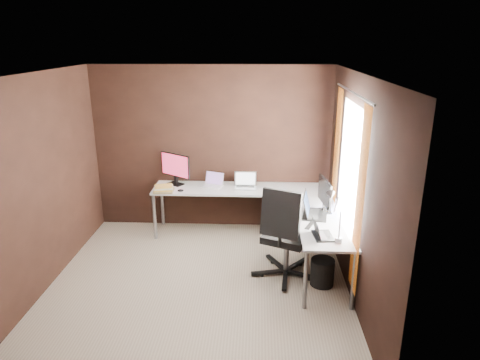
# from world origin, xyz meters

# --- Properties ---
(room) EXTENTS (3.60, 3.60, 2.50)m
(room) POSITION_xyz_m (0.34, 0.07, 1.28)
(room) COLOR tan
(room) RESTS_ON ground
(desk) EXTENTS (2.65, 2.25, 0.73)m
(desk) POSITION_xyz_m (0.84, 1.04, 0.68)
(desk) COLOR white
(desk) RESTS_ON ground
(drawer_pedestal) EXTENTS (0.42, 0.50, 0.60)m
(drawer_pedestal) POSITION_xyz_m (1.43, 1.15, 0.30)
(drawer_pedestal) COLOR white
(drawer_pedestal) RESTS_ON ground
(monitor_left) EXTENTS (0.48, 0.32, 0.48)m
(monitor_left) POSITION_xyz_m (-0.54, 1.64, 1.00)
(monitor_left) COLOR black
(monitor_left) RESTS_ON desk
(monitor_right) EXTENTS (0.15, 0.53, 0.43)m
(monitor_right) POSITION_xyz_m (1.56, 0.63, 0.98)
(monitor_right) COLOR black
(monitor_right) RESTS_ON desk
(laptop_white) EXTENTS (0.35, 0.31, 0.20)m
(laptop_white) POSITION_xyz_m (0.03, 1.58, 0.77)
(laptop_white) COLOR white
(laptop_white) RESTS_ON desk
(laptop_silver) EXTENTS (0.33, 0.24, 0.22)m
(laptop_silver) POSITION_xyz_m (0.52, 1.54, 0.78)
(laptop_silver) COLOR silver
(laptop_silver) RESTS_ON desk
(laptop_black_big) EXTENTS (0.37, 0.47, 0.28)m
(laptop_black_big) POSITION_xyz_m (1.39, 0.52, 0.79)
(laptop_black_big) COLOR black
(laptop_black_big) RESTS_ON desk
(laptop_black_small) EXTENTS (0.24, 0.32, 0.20)m
(laptop_black_small) POSITION_xyz_m (1.42, -0.11, 0.77)
(laptop_black_small) COLOR black
(laptop_black_small) RESTS_ON desk
(book_stack) EXTENTS (0.30, 0.26, 0.09)m
(book_stack) POSITION_xyz_m (-0.66, 1.30, 0.77)
(book_stack) COLOR #9C8754
(book_stack) RESTS_ON desk
(mouse_left) EXTENTS (0.10, 0.06, 0.04)m
(mouse_left) POSITION_xyz_m (-0.42, 1.30, 0.75)
(mouse_left) COLOR black
(mouse_left) RESTS_ON desk
(mouse_corner) EXTENTS (0.09, 0.06, 0.03)m
(mouse_corner) POSITION_xyz_m (1.01, 1.30, 0.75)
(mouse_corner) COLOR black
(mouse_corner) RESTS_ON desk
(desk_lamp) EXTENTS (0.19, 0.22, 0.57)m
(desk_lamp) POSITION_xyz_m (1.53, -0.18, 1.09)
(desk_lamp) COLOR slate
(desk_lamp) RESTS_ON desk
(office_chair) EXTENTS (0.68, 0.72, 1.20)m
(office_chair) POSITION_xyz_m (1.06, 0.26, 0.35)
(office_chair) COLOR black
(office_chair) RESTS_ON ground
(wastebasket) EXTENTS (0.29, 0.29, 0.33)m
(wastebasket) POSITION_xyz_m (1.50, 0.09, 0.16)
(wastebasket) COLOR black
(wastebasket) RESTS_ON ground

